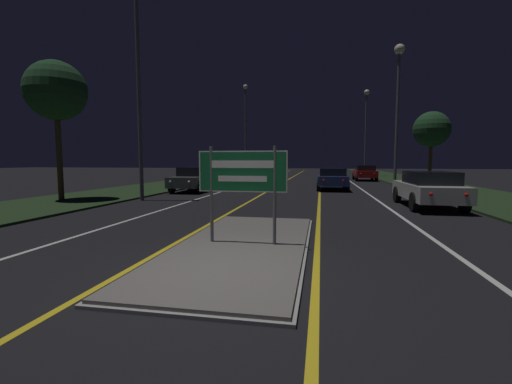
% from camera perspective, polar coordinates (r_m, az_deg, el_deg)
% --- Properties ---
extents(ground_plane, '(160.00, 160.00, 0.00)m').
position_cam_1_polar(ground_plane, '(5.59, -6.66, -13.88)').
color(ground_plane, black).
extents(median_island, '(2.71, 6.67, 0.10)m').
position_cam_1_polar(median_island, '(7.31, -2.22, -8.91)').
color(median_island, '#999993').
rests_on(median_island, ground_plane).
extents(verge_left, '(5.00, 100.00, 0.08)m').
position_cam_1_polar(verge_left, '(27.44, -13.13, 1.33)').
color(verge_left, '#1E3319').
rests_on(verge_left, ground_plane).
extents(verge_right, '(5.00, 100.00, 0.08)m').
position_cam_1_polar(verge_right, '(26.31, 28.21, 0.69)').
color(verge_right, '#1E3319').
rests_on(verge_right, ground_plane).
extents(centre_line_yellow_left, '(0.12, 70.00, 0.01)m').
position_cam_1_polar(centre_line_yellow_left, '(30.25, 4.77, 1.73)').
color(centre_line_yellow_left, gold).
rests_on(centre_line_yellow_left, ground_plane).
extents(centre_line_yellow_right, '(0.12, 70.00, 0.01)m').
position_cam_1_polar(centre_line_yellow_right, '(30.09, 10.64, 1.64)').
color(centre_line_yellow_right, gold).
rests_on(centre_line_yellow_right, ground_plane).
extents(lane_line_white_left, '(0.12, 70.00, 0.01)m').
position_cam_1_polar(lane_line_white_left, '(30.64, -0.17, 1.79)').
color(lane_line_white_left, silver).
rests_on(lane_line_white_left, ground_plane).
extents(lane_line_white_right, '(0.12, 70.00, 0.01)m').
position_cam_1_polar(lane_line_white_right, '(30.20, 15.68, 1.55)').
color(lane_line_white_right, silver).
rests_on(lane_line_white_right, ground_plane).
extents(edge_line_white_left, '(0.10, 70.00, 0.01)m').
position_cam_1_polar(edge_line_white_left, '(31.35, -5.57, 1.84)').
color(edge_line_white_left, silver).
rests_on(edge_line_white_left, ground_plane).
extents(edge_line_white_right, '(0.10, 70.00, 0.01)m').
position_cam_1_polar(edge_line_white_right, '(30.61, 21.29, 1.43)').
color(edge_line_white_right, silver).
rests_on(edge_line_white_right, ground_plane).
extents(highway_sign, '(1.87, 0.07, 2.03)m').
position_cam_1_polar(highway_sign, '(7.09, -2.27, 2.69)').
color(highway_sign, '#56565B').
rests_on(highway_sign, median_island).
extents(streetlight_left_near, '(0.44, 0.44, 9.86)m').
position_cam_1_polar(streetlight_left_near, '(17.05, -19.04, 18.48)').
color(streetlight_left_near, '#56565B').
rests_on(streetlight_left_near, ground_plane).
extents(streetlight_left_far, '(0.49, 0.49, 9.68)m').
position_cam_1_polar(streetlight_left_far, '(36.32, -1.75, 11.76)').
color(streetlight_left_far, '#56565B').
rests_on(streetlight_left_far, ground_plane).
extents(streetlight_right_near, '(0.63, 0.63, 8.93)m').
position_cam_1_polar(streetlight_right_near, '(23.71, 22.61, 15.72)').
color(streetlight_right_near, '#56565B').
rests_on(streetlight_right_near, ground_plane).
extents(streetlight_right_far, '(0.63, 0.63, 10.05)m').
position_cam_1_polar(streetlight_right_far, '(42.66, 17.88, 11.89)').
color(streetlight_right_far, '#56565B').
rests_on(streetlight_right_far, ground_plane).
extents(car_receding_0, '(1.88, 4.62, 1.42)m').
position_cam_1_polar(car_receding_0, '(15.02, 26.76, 0.59)').
color(car_receding_0, silver).
rests_on(car_receding_0, ground_plane).
extents(car_receding_1, '(1.91, 4.26, 1.37)m').
position_cam_1_polar(car_receding_1, '(22.17, 12.61, 2.26)').
color(car_receding_1, navy).
rests_on(car_receding_1, ground_plane).
extents(car_receding_2, '(1.95, 4.41, 1.43)m').
position_cam_1_polar(car_receding_2, '(33.49, 17.66, 3.13)').
color(car_receding_2, maroon).
rests_on(car_receding_2, ground_plane).
extents(car_approaching_0, '(1.88, 4.29, 1.45)m').
position_cam_1_polar(car_approaching_0, '(20.96, -10.25, 2.20)').
color(car_approaching_0, '#4C514C').
rests_on(car_approaching_0, ground_plane).
extents(roadside_palm_left, '(2.59, 2.59, 6.12)m').
position_cam_1_polar(roadside_palm_left, '(17.96, -30.37, 14.25)').
color(roadside_palm_left, '#4C3823').
rests_on(roadside_palm_left, verge_left).
extents(roadside_palm_right, '(2.57, 2.57, 5.35)m').
position_cam_1_polar(roadside_palm_right, '(28.50, 27.22, 9.24)').
color(roadside_palm_right, '#4C3823').
rests_on(roadside_palm_right, verge_right).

